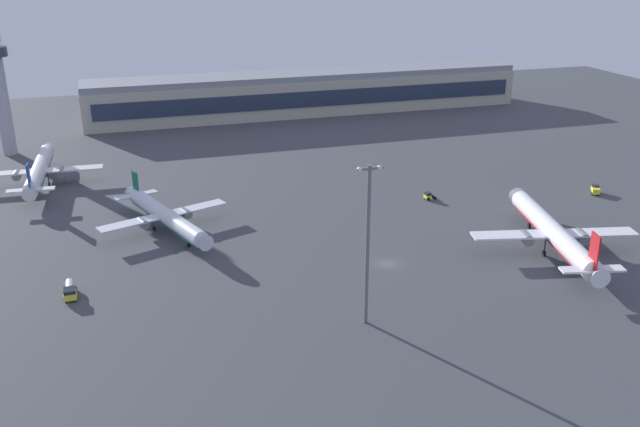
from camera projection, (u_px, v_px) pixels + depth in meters
name	position (u px, v px, depth m)	size (l,w,h in m)	color
ground_plane	(387.00, 263.00, 148.40)	(416.00, 416.00, 0.00)	#424449
terminal_building	(308.00, 92.00, 280.27)	(175.60, 22.40, 16.40)	#B2AD99
airplane_far_stand	(553.00, 232.00, 152.68)	(36.75, 46.90, 12.15)	white
airplane_mid_apron	(165.00, 215.00, 163.90)	(31.33, 39.79, 10.54)	silver
airplane_taxiway_distant	(39.00, 170.00, 195.76)	(34.81, 44.72, 11.47)	silver
fuel_truck	(70.00, 290.00, 133.98)	(2.53, 6.35, 2.35)	yellow
maintenance_van	(596.00, 190.00, 189.77)	(3.83, 4.55, 2.25)	yellow
pushback_tug	(428.00, 196.00, 185.35)	(3.16, 1.94, 2.05)	yellow
apron_light_west	(368.00, 237.00, 119.16)	(4.80, 0.90, 29.81)	slate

